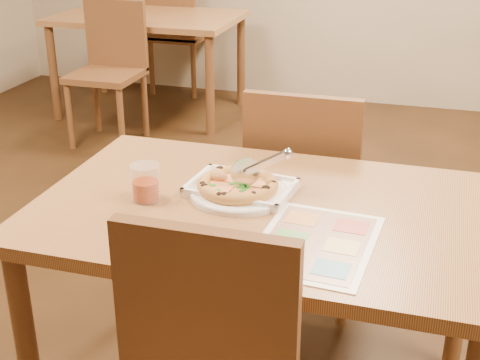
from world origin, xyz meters
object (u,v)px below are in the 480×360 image
(bg_table, at_px, (148,27))
(appetizer_tray, at_px, (239,188))
(glass_tumbler, at_px, (146,185))
(menu, at_px, (316,243))
(bg_chair_far, at_px, (175,24))
(chair_far, at_px, (305,175))
(pizza, at_px, (238,185))
(dining_table, at_px, (264,232))
(plate, at_px, (240,193))
(bg_chair_near, at_px, (111,54))
(pizza_cutter, at_px, (259,166))

(bg_table, xyz_separation_m, appetizer_tray, (1.51, -2.73, 0.10))
(glass_tumbler, height_order, menu, glass_tumbler)
(bg_chair_far, bearing_deg, chair_far, 120.65)
(chair_far, height_order, pizza, chair_far)
(dining_table, distance_m, menu, 0.27)
(plate, height_order, glass_tumbler, glass_tumbler)
(dining_table, bearing_deg, pizza, 151.61)
(bg_chair_near, bearing_deg, dining_table, -53.95)
(bg_chair_far, bearing_deg, menu, 117.10)
(bg_chair_near, relative_size, plate, 1.61)
(bg_chair_near, xyz_separation_m, appetizer_tray, (1.51, -2.13, 0.16))
(bg_table, relative_size, bg_chair_far, 2.77)
(dining_table, relative_size, pizza_cutter, 8.43)
(chair_far, height_order, appetizer_tray, chair_far)
(chair_far, distance_m, bg_chair_far, 3.14)
(chair_far, relative_size, menu, 1.17)
(bg_chair_near, height_order, plate, bg_chair_near)
(appetizer_tray, height_order, glass_tumbler, glass_tumbler)
(plate, distance_m, glass_tumbler, 0.28)
(menu, bearing_deg, plate, 140.32)
(pizza_cutter, bearing_deg, plate, 172.78)
(bg_chair_far, xyz_separation_m, appetizer_tray, (1.51, -3.23, 0.16))
(bg_chair_far, relative_size, menu, 1.17)
(bg_chair_near, distance_m, glass_tumbler, 2.60)
(pizza, xyz_separation_m, appetizer_tray, (0.00, 0.02, -0.02))
(bg_chair_far, height_order, menu, bg_chair_far)
(plate, distance_m, pizza, 0.02)
(chair_far, bearing_deg, pizza_cutter, 86.33)
(bg_chair_far, bearing_deg, bg_chair_near, 90.00)
(glass_tumbler, bearing_deg, bg_chair_far, 110.58)
(chair_far, xyz_separation_m, menu, (0.18, -0.78, 0.16))
(dining_table, height_order, pizza_cutter, pizza_cutter)
(dining_table, bearing_deg, menu, -44.59)
(pizza_cutter, distance_m, glass_tumbler, 0.33)
(plate, height_order, pizza, pizza)
(bg_chair_near, relative_size, appetizer_tray, 1.47)
(bg_chair_far, height_order, appetizer_tray, bg_chair_far)
(chair_far, height_order, pizza_cutter, chair_far)
(bg_chair_near, relative_size, pizza_cutter, 3.05)
(plate, distance_m, menu, 0.35)
(bg_chair_far, xyz_separation_m, plate, (1.51, -3.26, 0.16))
(bg_table, height_order, pizza_cutter, pizza_cutter)
(chair_far, relative_size, bg_table, 0.36)
(dining_table, height_order, chair_far, chair_far)
(bg_chair_far, distance_m, glass_tumbler, 3.60)
(menu, bearing_deg, dining_table, 135.41)
(chair_far, bearing_deg, bg_chair_far, -59.35)
(appetizer_tray, bearing_deg, pizza, -90.82)
(dining_table, bearing_deg, bg_chair_far, 115.85)
(bg_chair_far, bearing_deg, plate, 114.92)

